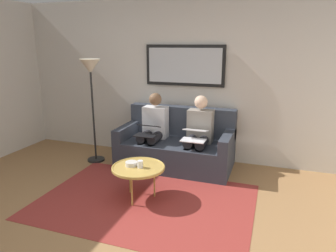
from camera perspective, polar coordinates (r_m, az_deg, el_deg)
name	(u,v)px	position (r m, az deg, el deg)	size (l,w,h in m)	color
ground_plane	(111,246)	(3.31, -10.45, -21.04)	(6.00, 5.20, 0.10)	olive
wall_rear	(186,80)	(5.12, 3.36, 8.43)	(6.00, 0.12, 2.60)	beige
area_rug	(145,201)	(3.92, -4.22, -13.69)	(2.60, 1.80, 0.01)	maroon
couch	(177,146)	(4.89, 1.61, -3.75)	(1.75, 0.90, 0.90)	#2D333D
framed_mirror	(185,65)	(5.01, 3.10, 11.16)	(1.30, 0.05, 0.65)	black
coffee_table	(138,168)	(3.83, -5.53, -7.71)	(0.66, 0.66, 0.43)	tan
cup	(140,164)	(3.78, -5.18, -7.06)	(0.07, 0.07, 0.09)	silver
bowl	(131,164)	(3.86, -6.82, -6.97)	(0.15, 0.15, 0.05)	beige
person_left	(199,131)	(4.64, 5.72, -1.02)	(0.38, 0.58, 1.14)	gray
laptop_white	(195,135)	(4.41, 4.97, -1.59)	(0.34, 0.35, 0.15)	white
person_right	(153,127)	(4.86, -2.74, -0.23)	(0.38, 0.58, 1.14)	silver
laptop_black	(147,130)	(4.64, -3.85, -0.74)	(0.32, 0.36, 0.15)	black
standing_lamp	(91,78)	(4.99, -14.12, 8.65)	(0.32, 0.32, 1.66)	black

